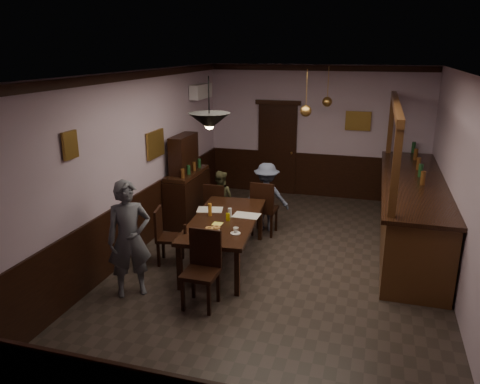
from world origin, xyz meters
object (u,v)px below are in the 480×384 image
at_px(chair_near, 203,265).
at_px(pendant_iron, 209,121).
at_px(chair_side, 165,233).
at_px(pendant_brass_mid, 306,111).
at_px(person_seated_right, 266,197).
at_px(coffee_cup, 236,230).
at_px(sideboard, 187,187).
at_px(chair_far_left, 216,205).
at_px(chair_far_right, 264,206).
at_px(dining_table, 224,222).
at_px(bar_counter, 411,210).
at_px(soda_can, 228,217).
at_px(pendant_brass_far, 327,102).
at_px(person_standing, 129,239).
at_px(person_seated_left, 220,199).

relative_size(chair_near, pendant_iron, 1.50).
relative_size(chair_side, pendant_brass_mid, 1.14).
xyz_separation_m(person_seated_right, coffee_cup, (0.04, -2.11, 0.15)).
xyz_separation_m(chair_side, sideboard, (-0.41, 1.89, 0.19)).
height_order(chair_far_left, chair_far_right, chair_far_right).
distance_m(chair_far_right, sideboard, 1.67).
height_order(coffee_cup, pendant_brass_mid, pendant_brass_mid).
bearing_deg(chair_near, coffee_cup, 74.12).
distance_m(dining_table, bar_counter, 3.31).
distance_m(person_seated_right, soda_can, 1.67).
xyz_separation_m(pendant_iron, pendant_brass_far, (1.13, 3.85, -0.12)).
xyz_separation_m(chair_near, pendant_iron, (-0.05, 0.51, 1.84)).
xyz_separation_m(chair_near, soda_can, (-0.04, 1.24, 0.24)).
bearing_deg(chair_far_right, pendant_brass_mid, -159.52).
height_order(dining_table, chair_far_left, chair_far_left).
relative_size(dining_table, chair_side, 2.47).
xyz_separation_m(person_standing, person_seated_left, (0.36, 2.84, -0.27)).
bearing_deg(chair_near, soda_can, 92.36).
height_order(chair_side, coffee_cup, chair_side).
xyz_separation_m(chair_near, pendant_brass_mid, (0.88, 2.83, 1.73)).
xyz_separation_m(chair_far_right, chair_near, (-0.21, -2.61, 0.01)).
relative_size(chair_near, pendant_brass_mid, 1.28).
distance_m(sideboard, bar_counter, 4.20).
distance_m(chair_far_right, pendant_brass_mid, 1.87).
height_order(soda_can, pendant_brass_far, pendant_brass_far).
relative_size(chair_far_left, pendant_brass_mid, 1.16).
distance_m(dining_table, person_seated_right, 1.61).
xyz_separation_m(person_standing, soda_can, (1.02, 1.27, -0.02)).
bearing_deg(chair_near, person_seated_right, 86.62).
bearing_deg(sideboard, chair_side, -77.82).
distance_m(chair_far_left, pendant_iron, 2.85).
distance_m(sideboard, pendant_iron, 3.25).
bearing_deg(pendant_iron, pendant_brass_far, 73.62).
bearing_deg(person_seated_right, pendant_iron, 79.01).
bearing_deg(dining_table, sideboard, 129.36).
relative_size(coffee_cup, bar_counter, 0.02).
bearing_deg(person_standing, dining_table, 18.68).
xyz_separation_m(person_seated_left, bar_counter, (3.47, 0.11, 0.07)).
distance_m(chair_near, pendant_iron, 1.92).
relative_size(dining_table, person_standing, 1.37).
distance_m(dining_table, person_standing, 1.64).
bearing_deg(chair_far_left, pendant_iron, 110.59).
xyz_separation_m(person_standing, pendant_iron, (1.01, 0.54, 1.59)).
height_order(chair_near, pendant_brass_far, pendant_brass_far).
relative_size(chair_far_left, person_seated_right, 0.72).
bearing_deg(sideboard, pendant_brass_far, 30.04).
bearing_deg(chair_near, person_seated_left, 104.47).
bearing_deg(pendant_brass_far, sideboard, -149.96).
height_order(person_standing, pendant_iron, pendant_iron).
bearing_deg(person_standing, chair_far_left, 45.57).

